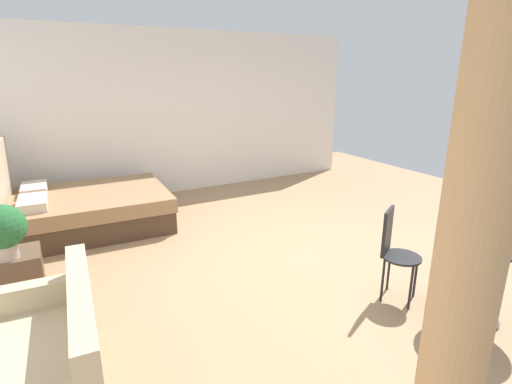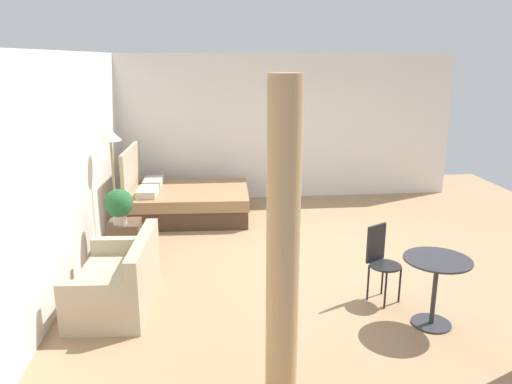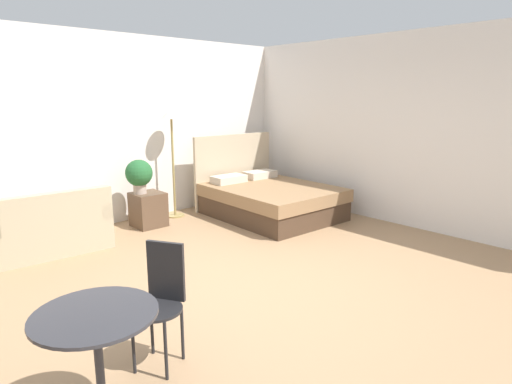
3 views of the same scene
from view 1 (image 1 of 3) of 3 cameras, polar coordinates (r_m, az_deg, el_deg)
The scene contains 9 objects.
ground_plane at distance 4.95m, azimuth 3.54°, elevation -8.64°, with size 9.36×9.69×0.02m, color #9E7A56.
wall_right at distance 7.38m, azimuth -9.79°, elevation 11.17°, with size 0.12×6.69×2.84m, color silver.
bed at distance 6.04m, azimuth -23.27°, elevation -2.19°, with size 1.69×2.10×1.27m.
couch at distance 3.13m, azimuth -28.68°, elevation -21.58°, with size 1.45×0.90×0.81m.
nightstand at distance 4.42m, azimuth -31.08°, elevation -10.62°, with size 0.44×0.44×0.51m.
potted_plant at distance 4.13m, azimuth -32.71°, elevation -4.47°, with size 0.40×0.40×0.51m.
balcony_table at distance 3.96m, azimuth 29.80°, elevation -9.22°, with size 0.69×0.69×0.75m.
cafe_chair_near_window at distance 4.00m, azimuth 19.27°, elevation -7.46°, with size 0.50×0.50×0.90m.
curtain_right at distance 1.82m, azimuth 28.00°, elevation -10.96°, with size 0.27×0.27×2.65m.
Camera 1 is at (-3.76, 2.42, 2.11)m, focal length 27.76 mm.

